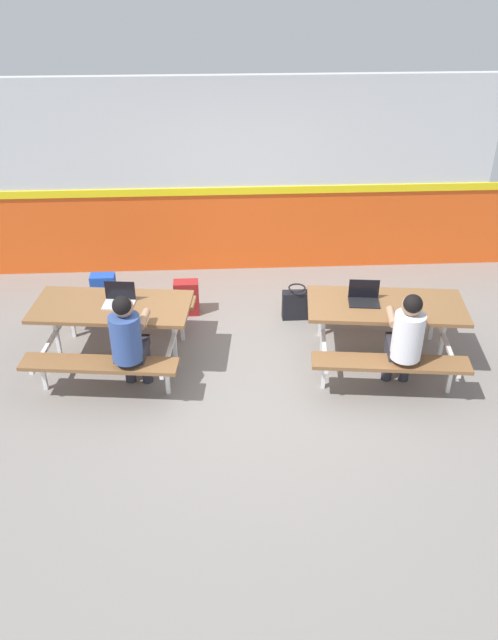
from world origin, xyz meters
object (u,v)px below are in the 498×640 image
Objects in this scene: tote_bag_bright at (296,304)px; student_nearer at (128,337)px; laptop_dark at (364,298)px; picnic_table_left at (113,319)px; satchel_spare at (187,298)px; laptop_silver at (119,300)px; backpack_dark at (104,291)px; picnic_table_right at (385,318)px; student_further at (406,336)px.

student_nearer is at bearing -141.73° from tote_bag_bright.
student_nearer is at bearing -167.99° from laptop_dark.
picnic_table_left is 1.33m from satchel_spare.
backpack_dark is at bearing 107.41° from laptop_silver.
student_further reaches higher than picnic_table_right.
student_further is 3.85m from backpack_dark.
student_nearer reaches higher than laptop_silver.
picnic_table_left is 1.43× the size of student_nearer.
student_further is 3.52× the size of laptop_silver.
student_further is (2.71, -0.12, 0.00)m from student_nearer.
laptop_silver is 1.34m from satchel_spare.
picnic_table_right reaches higher than backpack_dark.
tote_bag_bright is (1.84, 1.45, -0.51)m from student_nearer.
satchel_spare is at bearing 149.61° from laptop_dark.
laptop_silver reaches higher than satchel_spare.
student_further is at bearing -2.45° from student_nearer.
student_further is at bearing -14.32° from laptop_silver.
picnic_table_left is 4.02× the size of tote_bag_bright.
laptop_silver is 2.57m from laptop_dark.
backpack_dark is (-0.40, 1.26, -0.57)m from laptop_silver.
picnic_table_right is 2.69m from student_nearer.
picnic_table_left is at bearing -157.40° from tote_bag_bright.
picnic_table_left reaches higher than satchel_spare.
laptop_dark is at bearing -57.94° from tote_bag_bright.
student_nearer is 0.64m from laptop_silver.
laptop_dark reaches higher than satchel_spare.
student_further reaches higher than laptop_silver.
backpack_dark is (-3.20, 1.43, -0.36)m from picnic_table_right.
laptop_silver is 1.44m from backpack_dark.
laptop_silver is at bearing -157.23° from tote_bag_bright.
laptop_dark is (2.57, -0.10, 0.00)m from laptop_silver.
laptop_silver is at bearing 18.32° from picnic_table_left.
backpack_dark is at bearing 169.81° from tote_bag_bright.
satchel_spare is at bearing 57.91° from laptop_silver.
laptop_silver is (-0.15, 0.62, 0.08)m from student_nearer.
laptop_dark reaches higher than picnic_table_left.
picnic_table_left is at bearing 177.31° from picnic_table_right.
backpack_dark is at bearing 155.96° from picnic_table_right.
backpack_dark is 1.02× the size of tote_bag_bright.
student_nearer is at bearing -106.78° from satchel_spare.
student_nearer and student_further have the same top height.
student_further is at bearing -38.44° from satchel_spare.
picnic_table_left is at bearing -161.68° from laptop_silver.
picnic_table_right is 0.32m from laptop_dark.
picnic_table_left and picnic_table_right have the same top height.
satchel_spare is (-2.16, 1.19, -0.36)m from picnic_table_right.
student_nearer is 2.02m from backpack_dark.
laptop_dark is at bearing -2.22° from laptop_silver.
picnic_table_left is 1.00× the size of picnic_table_right.
laptop_dark is at bearing 12.01° from student_nearer.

